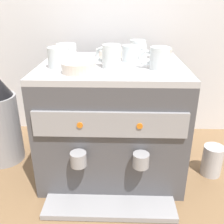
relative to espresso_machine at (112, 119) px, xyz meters
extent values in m
plane|color=brown|center=(0.00, 0.00, -0.23)|extent=(4.00, 4.00, 0.00)
cube|color=silver|center=(0.00, 0.38, 0.23)|extent=(2.80, 0.03, 0.93)
cube|color=#4C4C51|center=(0.00, 0.00, -0.01)|extent=(0.56, 0.46, 0.45)
cube|color=#B7B7BC|center=(0.00, 0.00, 0.23)|extent=(0.56, 0.46, 0.02)
cube|color=#939399|center=(0.00, -0.23, 0.09)|extent=(0.51, 0.01, 0.09)
cylinder|color=orange|center=(-0.10, -0.24, 0.09)|extent=(0.02, 0.01, 0.02)
cylinder|color=orange|center=(0.10, -0.24, 0.09)|extent=(0.02, 0.01, 0.02)
cube|color=#939399|center=(0.00, -0.28, -0.22)|extent=(0.48, 0.12, 0.02)
cylinder|color=#939399|center=(-0.11, -0.26, -0.03)|extent=(0.06, 0.06, 0.05)
cylinder|color=#939399|center=(0.11, -0.26, -0.03)|extent=(0.06, 0.06, 0.05)
cylinder|color=silver|center=(0.17, -0.07, 0.28)|extent=(0.07, 0.07, 0.08)
torus|color=silver|center=(0.12, -0.06, 0.28)|extent=(0.06, 0.02, 0.06)
cylinder|color=silver|center=(-0.19, 0.09, 0.27)|extent=(0.08, 0.08, 0.06)
torus|color=silver|center=(-0.23, 0.12, 0.27)|extent=(0.05, 0.04, 0.05)
cylinder|color=silver|center=(-0.19, -0.06, 0.27)|extent=(0.08, 0.08, 0.07)
torus|color=silver|center=(-0.20, -0.01, 0.27)|extent=(0.03, 0.06, 0.06)
cylinder|color=silver|center=(0.00, -0.06, 0.28)|extent=(0.07, 0.07, 0.08)
torus|color=silver|center=(-0.04, -0.03, 0.28)|extent=(0.06, 0.04, 0.06)
cylinder|color=silver|center=(0.11, 0.17, 0.27)|extent=(0.07, 0.07, 0.07)
torus|color=silver|center=(0.14, 0.21, 0.27)|extent=(0.04, 0.05, 0.05)
cylinder|color=silver|center=(0.07, 0.05, 0.27)|extent=(0.07, 0.07, 0.06)
torus|color=silver|center=(0.11, 0.08, 0.27)|extent=(0.05, 0.04, 0.05)
cylinder|color=beige|center=(-0.01, 0.15, 0.25)|extent=(0.12, 0.12, 0.03)
cylinder|color=beige|center=(-0.01, 0.15, 0.24)|extent=(0.07, 0.07, 0.01)
cylinder|color=beige|center=(0.20, 0.11, 0.26)|extent=(0.09, 0.09, 0.04)
cylinder|color=beige|center=(0.20, 0.11, 0.24)|extent=(0.05, 0.05, 0.01)
cylinder|color=beige|center=(-0.11, -0.13, 0.25)|extent=(0.11, 0.11, 0.04)
cylinder|color=beige|center=(-0.11, -0.13, 0.24)|extent=(0.06, 0.06, 0.01)
cylinder|color=#939399|center=(-0.51, 0.04, -0.07)|extent=(0.18, 0.18, 0.32)
cylinder|color=#B7B7BC|center=(0.43, -0.05, -0.17)|extent=(0.09, 0.09, 0.13)
camera|label=1|loc=(0.03, -0.99, 0.47)|focal=41.15mm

